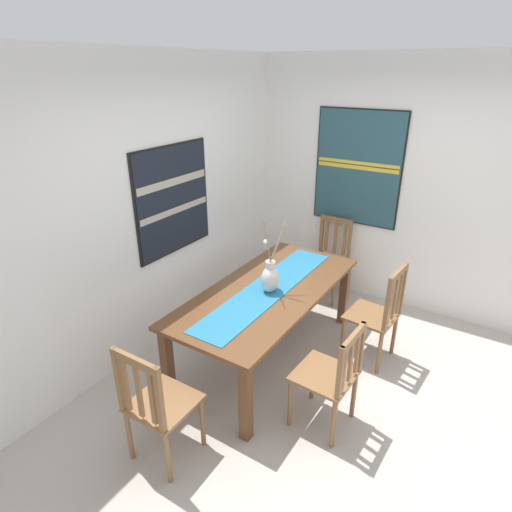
# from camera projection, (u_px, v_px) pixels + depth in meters

# --- Properties ---
(ground_plane) EXTENTS (6.40, 6.40, 0.03)m
(ground_plane) POSITION_uv_depth(u_px,v_px,m) (333.00, 393.00, 3.64)
(ground_plane) COLOR #B2A89E
(wall_back) EXTENTS (6.40, 0.12, 2.70)m
(wall_back) POSITION_uv_depth(u_px,v_px,m) (160.00, 206.00, 3.99)
(wall_back) COLOR silver
(wall_back) RESTS_ON ground_plane
(wall_side) EXTENTS (0.12, 6.40, 2.70)m
(wall_side) POSITION_uv_depth(u_px,v_px,m) (412.00, 190.00, 4.51)
(wall_side) COLOR silver
(wall_side) RESTS_ON ground_plane
(dining_table) EXTENTS (2.03, 0.92, 0.73)m
(dining_table) POSITION_uv_depth(u_px,v_px,m) (268.00, 298.00, 3.84)
(dining_table) COLOR brown
(dining_table) RESTS_ON ground_plane
(table_runner) EXTENTS (1.87, 0.36, 0.01)m
(table_runner) POSITION_uv_depth(u_px,v_px,m) (268.00, 288.00, 3.80)
(table_runner) COLOR #236B93
(table_runner) RESTS_ON dining_table
(centerpiece_vase) EXTENTS (0.31, 0.20, 0.67)m
(centerpiece_vase) POSITION_uv_depth(u_px,v_px,m) (270.00, 277.00, 3.70)
(centerpiece_vase) COLOR silver
(centerpiece_vase) RESTS_ON dining_table
(chair_0) EXTENTS (0.44, 0.44, 0.89)m
(chair_0) POSITION_uv_depth(u_px,v_px,m) (331.00, 375.00, 3.12)
(chair_0) COLOR brown
(chair_0) RESTS_ON ground_plane
(chair_1) EXTENTS (0.45, 0.45, 0.97)m
(chair_1) POSITION_uv_depth(u_px,v_px,m) (378.00, 313.00, 3.86)
(chair_1) COLOR brown
(chair_1) RESTS_ON ground_plane
(chair_2) EXTENTS (0.42, 0.42, 0.96)m
(chair_2) POSITION_uv_depth(u_px,v_px,m) (157.00, 404.00, 2.84)
(chair_2) COLOR brown
(chair_2) RESTS_ON ground_plane
(chair_3) EXTENTS (0.43, 0.43, 0.94)m
(chair_3) POSITION_uv_depth(u_px,v_px,m) (329.00, 257.00, 5.01)
(chair_3) COLOR brown
(chair_3) RESTS_ON ground_plane
(painting_on_back_wall) EXTENTS (0.97, 0.05, 1.03)m
(painting_on_back_wall) POSITION_uv_depth(u_px,v_px,m) (173.00, 200.00, 4.02)
(painting_on_back_wall) COLOR black
(painting_on_side_wall) EXTENTS (0.05, 0.98, 1.26)m
(painting_on_side_wall) POSITION_uv_depth(u_px,v_px,m) (358.00, 168.00, 4.68)
(painting_on_side_wall) COLOR black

